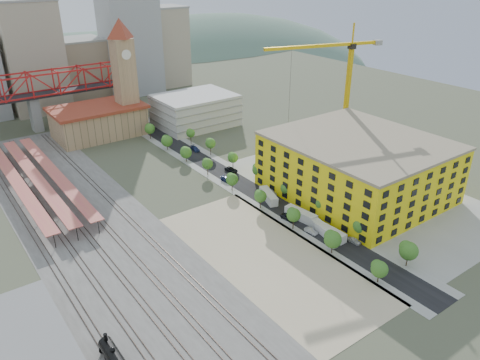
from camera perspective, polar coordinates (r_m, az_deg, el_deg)
ground at (r=146.24m, az=-3.20°, el=-3.10°), size 400.00×400.00×0.00m
ballast_strip at (r=147.66m, az=-18.83°, el=-4.25°), size 36.00×165.00×0.06m
dirt_lot at (r=122.54m, az=3.42°, el=-9.32°), size 28.00×67.00×0.06m
street_asphalt at (r=165.29m, az=-1.41°, el=0.49°), size 12.00×170.00×0.06m
sidewalk_west at (r=162.54m, az=-3.00°, el=-0.00°), size 3.00×170.00×0.04m
sidewalk_east at (r=168.19m, az=0.13°, el=0.95°), size 3.00×170.00×0.04m
construction_pad at (r=160.28m, az=14.45°, el=-1.21°), size 50.00×90.00×0.06m
rail_tracks at (r=147.21m, az=-19.50°, el=-4.40°), size 26.56×160.00×0.18m
platform_canopies at (r=169.22m, az=-23.62°, el=0.31°), size 16.00×80.00×4.12m
station_hall at (r=210.51m, az=-16.84°, el=6.92°), size 38.00×24.00×13.10m
clock_tower at (r=207.58m, az=-14.00°, el=13.33°), size 12.00×12.00×52.00m
parking_garage at (r=216.30m, az=-5.46°, el=8.48°), size 34.00×26.00×14.00m
truss_bridge at (r=223.70m, az=-24.20°, el=10.11°), size 94.00×9.60×25.60m
construction_building at (r=154.25m, az=14.10°, el=1.60°), size 44.60×50.60×18.80m
warehouse at (r=103.38m, az=-26.50°, el=-18.53°), size 22.00×32.00×5.00m
street_trees at (r=157.99m, az=0.66°, el=-0.76°), size 15.40×124.40×8.00m
skyline at (r=266.23m, az=-19.46°, el=13.93°), size 133.00×46.00×60.00m
distant_hills at (r=413.59m, az=-17.62°, el=3.08°), size 647.00×264.00×227.00m
tower_crane at (r=178.54m, az=12.27°, el=12.16°), size 44.80×14.34×49.27m
site_trailer_a at (r=131.99m, az=10.99°, el=-6.34°), size 2.86×9.65×2.62m
site_trailer_b at (r=134.40m, az=9.71°, el=-5.64°), size 3.93×9.22×2.45m
site_trailer_c at (r=139.02m, az=7.43°, el=-4.25°), size 4.10×10.71×2.86m
site_trailer_d at (r=148.77m, az=3.50°, el=-1.98°), size 5.72×10.47×2.78m
car_0 at (r=128.65m, az=11.03°, el=-7.55°), size 2.55×4.75×1.54m
car_1 at (r=133.07m, az=8.64°, el=-6.18°), size 1.84×4.20×1.34m
car_2 at (r=138.68m, az=6.00°, el=-4.58°), size 3.16×5.56×1.46m
car_3 at (r=160.79m, az=-1.57°, el=0.02°), size 3.01×5.54×1.52m
car_4 at (r=131.04m, az=13.79°, el=-7.22°), size 1.91×4.14×1.37m
car_5 at (r=152.48m, az=3.78°, el=-1.54°), size 1.60×4.44×1.45m
car_6 at (r=168.43m, az=-1.07°, el=1.25°), size 3.21×5.57×1.46m
car_7 at (r=187.90m, az=-5.49°, el=3.80°), size 2.86×5.69×1.59m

